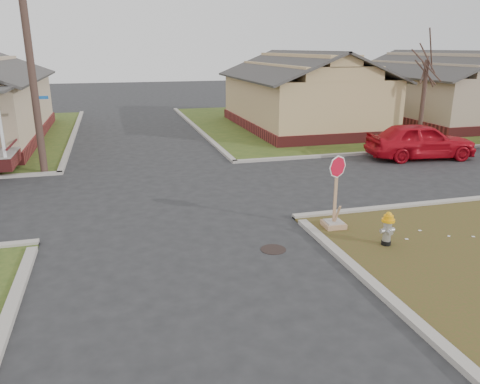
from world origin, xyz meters
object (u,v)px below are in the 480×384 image
object	(u,v)px
utility_pole	(29,52)
stop_sign	(334,212)
fire_hydrant	(388,227)
red_sedan	(420,141)

from	to	relation	value
utility_pole	stop_sign	size ratio (longest dim) A/B	4.39
fire_hydrant	red_sedan	size ratio (longest dim) A/B	0.18
fire_hydrant	red_sedan	distance (m)	10.81
stop_sign	red_sedan	world-z (taller)	stop_sign
fire_hydrant	stop_sign	bearing A→B (deg)	115.09
fire_hydrant	stop_sign	xyz separation A→B (m)	(-0.73, 1.47, -0.04)
utility_pole	red_sedan	xyz separation A→B (m)	(16.12, -1.65, -3.85)
utility_pole	fire_hydrant	xyz separation A→B (m)	(9.23, -9.98, -4.13)
fire_hydrant	red_sedan	xyz separation A→B (m)	(6.90, 8.32, 0.28)
fire_hydrant	stop_sign	distance (m)	1.64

